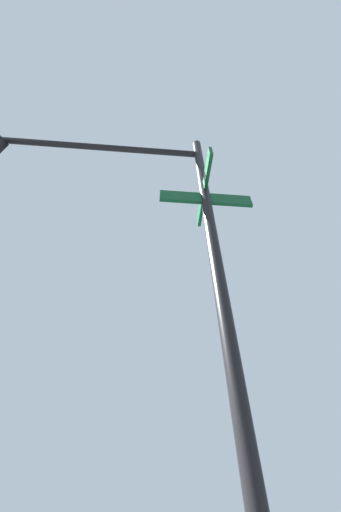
{
  "coord_description": "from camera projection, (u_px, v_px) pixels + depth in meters",
  "views": [
    {
      "loc": [
        -7.85,
        -5.3,
        1.26
      ],
      "look_at": [
        -6.67,
        -7.44,
        3.94
      ],
      "focal_mm": 20.94,
      "sensor_mm": 36.0,
      "label": 1
    }
  ],
  "objects": [
    {
      "name": "traffic_signal_near",
      "position": [
        91.0,
        196.0,
        3.41
      ],
      "size": [
        3.16,
        2.23,
        6.0
      ],
      "color": "black",
      "rests_on": "ground_plane"
    }
  ]
}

